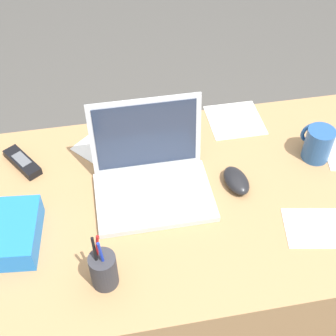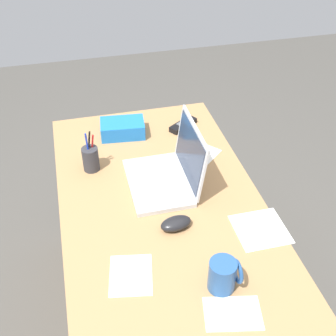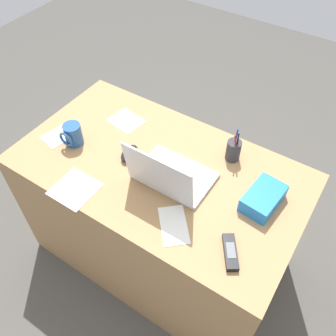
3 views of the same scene
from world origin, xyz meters
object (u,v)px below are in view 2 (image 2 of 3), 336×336
at_px(laptop, 169,172).
at_px(coffee_mug_white, 223,275).
at_px(snack_bag, 123,128).
at_px(pen_holder, 91,158).
at_px(cordless_phone, 183,125).
at_px(computer_mouse, 176,223).

xyz_separation_m(laptop, coffee_mug_white, (0.50, 0.04, 0.00)).
bearing_deg(snack_bag, pen_holder, -36.89).
relative_size(cordless_phone, snack_bag, 0.76).
bearing_deg(pen_holder, coffee_mug_white, 25.52).
bearing_deg(snack_bag, cordless_phone, 88.97).
height_order(computer_mouse, snack_bag, snack_bag).
bearing_deg(snack_bag, laptop, 17.59).
bearing_deg(computer_mouse, coffee_mug_white, 6.13).
xyz_separation_m(computer_mouse, snack_bag, (-0.60, -0.08, 0.01)).
bearing_deg(laptop, pen_holder, -119.39).
height_order(laptop, computer_mouse, laptop).
xyz_separation_m(laptop, snack_bag, (-0.37, -0.12, -0.02)).
height_order(laptop, pen_holder, laptop).
distance_m(computer_mouse, snack_bag, 0.61).
distance_m(laptop, snack_bag, 0.38).
bearing_deg(laptop, snack_bag, -162.41).
distance_m(pen_holder, snack_bag, 0.26).
distance_m(cordless_phone, pen_holder, 0.48).
bearing_deg(laptop, coffee_mug_white, 4.41).
bearing_deg(cordless_phone, computer_mouse, -17.66).
height_order(computer_mouse, coffee_mug_white, coffee_mug_white).
bearing_deg(cordless_phone, coffee_mug_white, -7.79).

